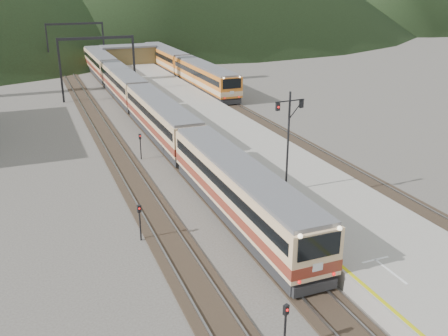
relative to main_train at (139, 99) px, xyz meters
name	(u,v)px	position (x,y,z in m)	size (l,w,h in m)	color
track_main	(150,125)	(0.00, -4.66, -1.85)	(2.60, 200.00, 0.23)	black
track_far	(102,130)	(-5.00, -4.66, -1.85)	(2.60, 200.00, 0.23)	black
track_second	(248,115)	(11.50, -4.66, -1.85)	(2.60, 200.00, 0.23)	black
platform	(206,121)	(5.60, -6.66, -1.42)	(8.00, 100.00, 1.00)	gray
gantry_near	(97,56)	(-2.85, 10.34, 3.67)	(9.55, 0.25, 8.00)	black
gantry_far	(75,37)	(-2.85, 35.34, 3.67)	(9.55, 0.25, 8.00)	black
station_shed	(128,54)	(5.60, 33.34, 0.65)	(9.40, 4.40, 3.10)	brown
main_train	(139,99)	(0.00, 0.00, 0.00)	(2.77, 75.92, 3.38)	#D7B181
second_train	(183,66)	(11.50, 20.15, 0.09)	(2.92, 39.78, 3.57)	orange
signal_mast	(288,132)	(3.88, -27.70, 3.25)	(2.20, 0.34, 6.83)	black
short_signal_a	(285,322)	(-3.17, -40.70, -0.45)	(0.26, 0.22, 2.27)	black
short_signal_b	(140,143)	(-3.26, -14.88, -0.45)	(0.25, 0.20, 2.27)	black
short_signal_c	(140,218)	(-6.54, -29.14, -0.45)	(0.25, 0.21, 2.27)	black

